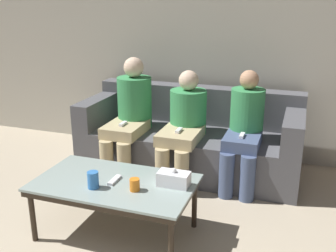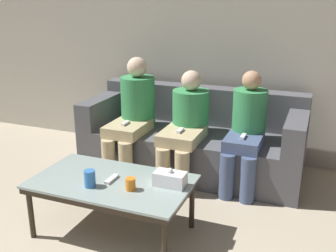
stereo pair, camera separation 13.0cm
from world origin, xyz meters
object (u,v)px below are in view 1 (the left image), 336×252
(seated_person_mid_right, at_px, (245,128))
(cup_near_left, at_px, (93,180))
(couch, at_px, (191,140))
(coffee_table, at_px, (115,186))
(game_remote, at_px, (115,180))
(tissue_box, at_px, (174,179))
(cup_near_right, at_px, (135,185))
(seated_person_left_end, at_px, (130,112))
(seated_person_mid_left, at_px, (184,123))

(seated_person_mid_right, bearing_deg, cup_near_left, -123.43)
(couch, bearing_deg, coffee_table, -97.65)
(cup_near_left, height_order, seated_person_mid_right, seated_person_mid_right)
(couch, xyz_separation_m, game_remote, (-0.18, -1.33, 0.13))
(coffee_table, bearing_deg, couch, 82.35)
(tissue_box, bearing_deg, game_remote, -169.41)
(cup_near_right, bearing_deg, seated_person_left_end, 115.49)
(cup_near_right, xyz_separation_m, tissue_box, (0.23, 0.16, 0.01))
(cup_near_left, xyz_separation_m, cup_near_right, (0.28, 0.06, -0.02))
(cup_near_left, height_order, tissue_box, tissue_box)
(cup_near_left, bearing_deg, coffee_table, 56.38)
(couch, distance_m, cup_near_right, 1.42)
(seated_person_mid_right, bearing_deg, couch, 159.27)
(seated_person_mid_left, relative_size, seated_person_mid_right, 0.97)
(couch, height_order, coffee_table, couch)
(coffee_table, distance_m, cup_near_right, 0.22)
(cup_near_right, height_order, tissue_box, tissue_box)
(tissue_box, xyz_separation_m, game_remote, (-0.42, -0.08, -0.04))
(couch, distance_m, seated_person_left_end, 0.67)
(tissue_box, xyz_separation_m, seated_person_left_end, (-0.80, 1.04, 0.12))
(coffee_table, distance_m, tissue_box, 0.43)
(cup_near_right, bearing_deg, seated_person_mid_right, 65.46)
(tissue_box, relative_size, game_remote, 1.47)
(game_remote, xyz_separation_m, seated_person_mid_right, (0.74, 1.12, 0.12))
(couch, xyz_separation_m, tissue_box, (0.24, -1.26, 0.18))
(cup_near_left, bearing_deg, game_remote, 56.38)
(seated_person_left_end, bearing_deg, coffee_table, -71.24)
(coffee_table, height_order, seated_person_left_end, seated_person_left_end)
(coffee_table, height_order, tissue_box, tissue_box)
(coffee_table, xyz_separation_m, seated_person_left_end, (-0.38, 1.12, 0.21))
(cup_near_right, bearing_deg, tissue_box, 34.82)
(cup_near_right, relative_size, seated_person_left_end, 0.08)
(seated_person_mid_left, distance_m, seated_person_mid_right, 0.56)
(cup_near_left, xyz_separation_m, tissue_box, (0.51, 0.22, -0.01))
(tissue_box, distance_m, seated_person_left_end, 1.32)
(couch, height_order, cup_near_left, couch)
(coffee_table, height_order, cup_near_right, cup_near_right)
(coffee_table, distance_m, seated_person_mid_right, 1.35)
(tissue_box, distance_m, game_remote, 0.43)
(tissue_box, relative_size, seated_person_mid_right, 0.21)
(tissue_box, bearing_deg, coffee_table, -169.41)
(couch, height_order, game_remote, couch)
(cup_near_right, relative_size, game_remote, 0.57)
(seated_person_mid_left, height_order, seated_person_mid_right, seated_person_mid_right)
(couch, relative_size, cup_near_left, 17.91)
(coffee_table, distance_m, cup_near_left, 0.19)
(seated_person_left_end, bearing_deg, game_remote, -71.24)
(couch, relative_size, game_remote, 14.27)
(tissue_box, bearing_deg, seated_person_mid_right, 72.82)
(tissue_box, distance_m, seated_person_mid_right, 1.09)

